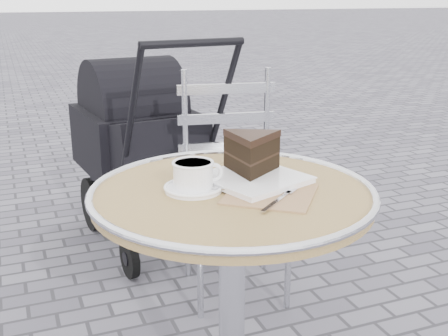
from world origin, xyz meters
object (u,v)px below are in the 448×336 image
object	(u,v)px
cafe_table	(232,250)
bistro_chair	(230,156)
cake_plate_set	(252,159)
cappuccino_set	(194,178)
baby_stroller	(142,150)

from	to	relation	value
cafe_table	bistro_chair	bearing A→B (deg)	68.17
cafe_table	cake_plate_set	size ratio (longest dim) A/B	1.91
cappuccino_set	cafe_table	bearing A→B (deg)	-19.30
bistro_chair	baby_stroller	world-z (taller)	baby_stroller
cafe_table	bistro_chair	distance (m)	0.89
cake_plate_set	bistro_chair	xyz separation A→B (m)	(0.25, 0.76, -0.22)
cafe_table	baby_stroller	world-z (taller)	baby_stroller
cafe_table	baby_stroller	distance (m)	1.40
bistro_chair	cake_plate_set	bearing A→B (deg)	-98.15
cake_plate_set	bistro_chair	distance (m)	0.83
cafe_table	bistro_chair	xyz separation A→B (m)	(0.33, 0.82, -0.00)
cafe_table	cappuccino_set	bearing A→B (deg)	159.78
cappuccino_set	cake_plate_set	bearing A→B (deg)	9.65
cafe_table	cake_plate_set	xyz separation A→B (m)	(0.08, 0.06, 0.22)
cafe_table	cappuccino_set	world-z (taller)	cappuccino_set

